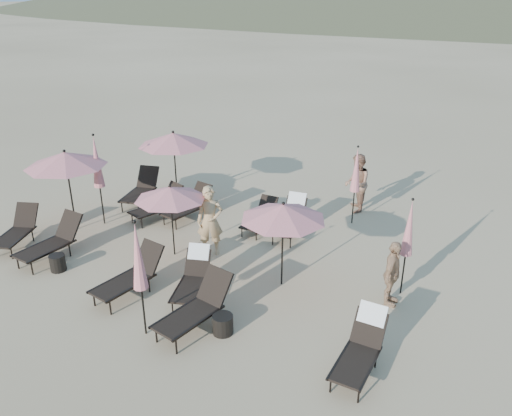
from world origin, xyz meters
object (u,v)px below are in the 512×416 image
at_px(lounger_10, 291,218).
at_px(umbrella_closed_2, 97,162).
at_px(lounger_9, 260,217).
at_px(umbrella_open_3, 173,139).
at_px(lounger_4, 196,307).
at_px(lounger_1, 52,241).
at_px(side_table_1, 223,324).
at_px(umbrella_closed_1, 409,229).
at_px(lounger_7, 158,204).
at_px(umbrella_closed_3, 356,170).
at_px(side_table_0, 58,263).
at_px(lounger_0, 17,230).
at_px(beachgoer_a, 210,221).
at_px(lounger_6, 141,189).
at_px(umbrella_open_2, 283,212).
at_px(beachgoer_b, 357,183).
at_px(umbrella_closed_0, 138,257).
at_px(umbrella_open_1, 170,193).
at_px(beachgoer_c, 392,274).
at_px(lounger_2, 131,275).
at_px(lounger_5, 362,346).
at_px(lounger_3, 193,276).
at_px(umbrella_open_0, 65,159).
at_px(lounger_8, 189,205).

distance_m(lounger_10, umbrella_closed_2, 5.90).
xyz_separation_m(lounger_9, umbrella_open_3, (-3.44, 0.71, 1.78)).
bearing_deg(lounger_4, lounger_1, -177.87).
distance_m(lounger_9, side_table_1, 5.03).
bearing_deg(umbrella_closed_1, lounger_7, 172.28).
height_order(umbrella_closed_3, side_table_0, umbrella_closed_3).
bearing_deg(lounger_0, lounger_10, 11.78).
relative_size(lounger_9, beachgoer_a, 0.79).
relative_size(lounger_4, lounger_10, 1.12).
distance_m(lounger_6, umbrella_closed_3, 7.08).
distance_m(umbrella_open_2, beachgoer_b, 5.25).
distance_m(lounger_6, side_table_0, 4.62).
bearing_deg(umbrella_open_2, lounger_0, -169.99).
bearing_deg(umbrella_closed_0, umbrella_open_1, 114.53).
bearing_deg(umbrella_open_2, beachgoer_c, 6.95).
distance_m(lounger_0, beachgoer_c, 10.09).
xyz_separation_m(lounger_7, umbrella_open_3, (-0.24, 1.35, 1.72)).
xyz_separation_m(lounger_2, side_table_1, (2.65, -0.37, -0.28)).
bearing_deg(side_table_0, umbrella_closed_3, 45.57).
distance_m(lounger_5, umbrella_open_1, 6.22).
height_order(lounger_3, beachgoer_c, beachgoer_c).
height_order(lounger_4, beachgoer_a, beachgoer_a).
xyz_separation_m(lounger_5, umbrella_closed_1, (0.19, 2.93, 1.18)).
distance_m(umbrella_closed_2, beachgoer_c, 8.88).
bearing_deg(lounger_1, umbrella_closed_0, -14.09).
bearing_deg(umbrella_open_0, lounger_6, 78.71).
xyz_separation_m(lounger_8, side_table_0, (-1.26, -4.15, -0.25)).
xyz_separation_m(lounger_9, umbrella_closed_2, (-4.48, -1.71, 1.56)).
bearing_deg(umbrella_closed_0, lounger_3, 86.82).
xyz_separation_m(lounger_0, umbrella_open_2, (7.44, 1.31, 1.45)).
distance_m(umbrella_open_3, side_table_1, 7.62).
bearing_deg(umbrella_closed_1, umbrella_open_1, -172.85).
bearing_deg(umbrella_open_3, beachgoer_a, -42.38).
xyz_separation_m(lounger_4, umbrella_open_1, (-2.26, 2.46, 1.28)).
xyz_separation_m(lounger_4, beachgoer_b, (1.32, 7.49, 0.45)).
xyz_separation_m(lounger_2, umbrella_closed_3, (3.56, 6.08, 1.23)).
distance_m(side_table_1, beachgoer_a, 3.59).
relative_size(lounger_4, lounger_8, 1.07).
xyz_separation_m(lounger_3, beachgoer_c, (4.20, 1.60, 0.30)).
distance_m(umbrella_open_0, beachgoer_b, 8.80).
height_order(umbrella_closed_1, beachgoer_c, umbrella_closed_1).
height_order(umbrella_closed_2, beachgoer_c, umbrella_closed_2).
height_order(lounger_1, lounger_6, lounger_6).
height_order(umbrella_open_2, beachgoer_a, umbrella_open_2).
height_order(lounger_10, side_table_1, lounger_10).
height_order(lounger_3, umbrella_closed_0, umbrella_closed_0).
relative_size(lounger_9, beachgoer_c, 0.97).
xyz_separation_m(umbrella_open_2, umbrella_closed_1, (2.68, 0.86, -0.23)).
relative_size(lounger_7, umbrella_closed_3, 0.75).
relative_size(lounger_0, side_table_0, 4.25).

